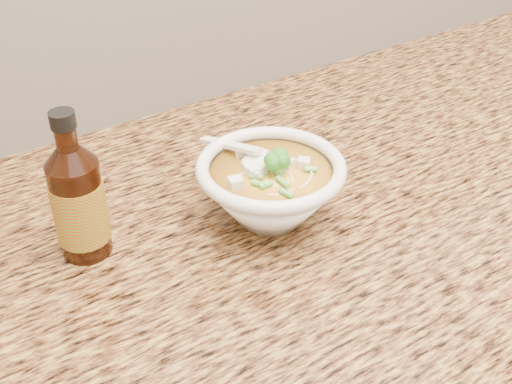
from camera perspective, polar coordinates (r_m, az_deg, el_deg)
counter_slab at (r=0.87m, az=11.47°, el=0.88°), size 4.00×0.68×0.04m
soup_bowl at (r=0.73m, az=1.32°, el=0.24°), size 0.17×0.19×0.09m
hot_sauce_bottle at (r=0.70m, az=-15.48°, el=-0.91°), size 0.06×0.06×0.17m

